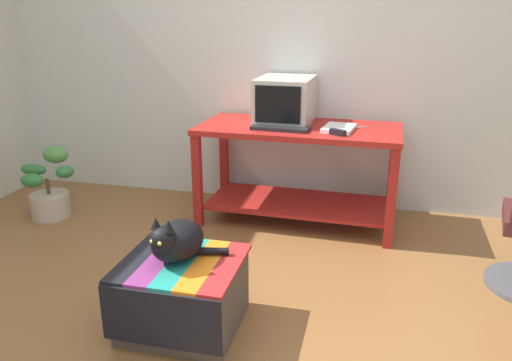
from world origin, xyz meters
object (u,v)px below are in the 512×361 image
keyboard (280,128)px  potted_plant (50,190)px  book (339,128)px  tv_monitor (285,101)px  stapler (338,132)px  desk (298,157)px  ottoman_with_blanket (183,294)px  cat (176,240)px

keyboard → potted_plant: 1.84m
book → potted_plant: (-2.14, -0.31, -0.53)m
tv_monitor → book: (0.41, -0.18, -0.15)m
stapler → keyboard: bearing=106.3°
tv_monitor → stapler: size_ratio=4.73×
keyboard → stapler: stapler is taller
desk → book: bearing=-10.0°
keyboard → tv_monitor: bearing=97.5°
keyboard → stapler: bearing=-6.0°
desk → keyboard: keyboard is taller
ottoman_with_blanket → potted_plant: size_ratio=1.09×
ottoman_with_blanket → cat: 0.28m
tv_monitor → book: tv_monitor is taller
cat → keyboard: bearing=91.1°
desk → ottoman_with_blanket: bearing=-101.0°
desk → keyboard: (-0.11, -0.15, 0.24)m
ottoman_with_blanket → stapler: stapler is taller
cat → stapler: 1.43m
book → potted_plant: bearing=-164.7°
ottoman_with_blanket → cat: bearing=146.8°
ottoman_with_blanket → potted_plant: 1.88m
desk → keyboard: 0.30m
ottoman_with_blanket → potted_plant: (-1.52, 1.11, 0.03)m
desk → tv_monitor: (-0.12, 0.12, 0.39)m
potted_plant → stapler: (2.14, 0.15, 0.54)m
tv_monitor → keyboard: bearing=-84.7°
ottoman_with_blanket → stapler: (0.62, 1.26, 0.56)m
potted_plant → tv_monitor: bearing=15.6°
stapler → desk: bearing=79.2°
stapler → cat: bearing=178.6°
desk → keyboard: bearing=-124.2°
desk → cat: 1.50m
tv_monitor → cat: bearing=-96.7°
keyboard → potted_plant: (-1.75, -0.22, -0.53)m
cat → potted_plant: (-1.50, 1.09, -0.25)m
book → potted_plant: size_ratio=0.55×
tv_monitor → book: 0.47m
tv_monitor → potted_plant: (-1.73, -0.48, -0.68)m
ottoman_with_blanket → stapler: bearing=63.6°
cat → potted_plant: size_ratio=0.72×
ottoman_with_blanket → cat: size_ratio=1.51×
desk → cat: size_ratio=3.85×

